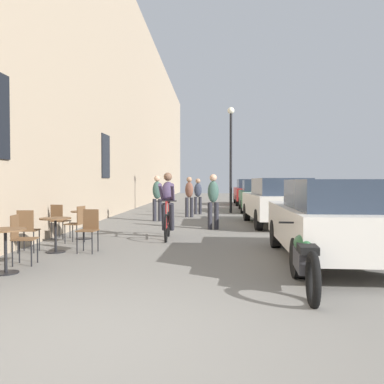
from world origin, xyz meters
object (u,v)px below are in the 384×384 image
at_px(pedestrian_far, 189,194).
at_px(cafe_chair_mid_toward_street, 89,227).
at_px(cafe_chair_near_toward_street, 21,236).
at_px(pedestrian_furthest, 198,194).
at_px(parked_motorcycle, 305,260).
at_px(parked_car_third, 258,195).
at_px(cyclist_on_bicycle, 168,207).
at_px(pedestrian_near, 213,198).
at_px(parked_car_fourth, 250,192).
at_px(pedestrian_mid, 157,196).
at_px(cafe_chair_far_toward_wall, 59,219).
at_px(parked_car_nearest, 331,219).
at_px(street_lamp, 231,146).
at_px(cafe_table_far, 84,219).
at_px(parked_car_second, 278,201).
at_px(cafe_chair_far_toward_street, 77,222).
at_px(cafe_table_mid, 55,227).
at_px(cafe_table_near, 5,241).
at_px(cafe_chair_mid_toward_wall, 27,228).

bearing_deg(pedestrian_far, cafe_chair_mid_toward_street, -101.40).
bearing_deg(cafe_chair_near_toward_street, cafe_chair_mid_toward_street, 58.22).
relative_size(cafe_chair_mid_toward_street, pedestrian_far, 0.54).
bearing_deg(pedestrian_furthest, parked_motorcycle, -81.05).
bearing_deg(parked_car_third, cyclist_on_bicycle, -110.20).
bearing_deg(pedestrian_far, pedestrian_near, -76.61).
xyz_separation_m(pedestrian_far, parked_car_fourth, (3.28, 8.53, -0.11)).
bearing_deg(cafe_chair_near_toward_street, pedestrian_near, 57.19).
bearing_deg(pedestrian_mid, cafe_chair_far_toward_wall, -111.94).
bearing_deg(parked_car_nearest, parked_motorcycle, -115.51).
relative_size(street_lamp, parked_car_nearest, 1.13).
relative_size(cafe_table_far, parked_car_second, 0.16).
height_order(cafe_chair_near_toward_street, parked_car_fourth, parked_car_fourth).
relative_size(pedestrian_far, pedestrian_furthest, 1.04).
relative_size(pedestrian_furthest, parked_car_fourth, 0.36).
height_order(cafe_chair_far_toward_street, cyclist_on_bicycle, cyclist_on_bicycle).
bearing_deg(parked_car_fourth, cafe_table_mid, -108.53).
distance_m(parked_car_second, parked_motorcycle, 7.95).
bearing_deg(cafe_chair_near_toward_street, cafe_chair_far_toward_street, 85.92).
xyz_separation_m(cafe_table_mid, parked_motorcycle, (4.55, -2.59, -0.12)).
height_order(cafe_table_mid, parked_motorcycle, parked_motorcycle).
bearing_deg(cyclist_on_bicycle, cafe_chair_far_toward_street, -155.79).
height_order(cafe_chair_far_toward_wall, street_lamp, street_lamp).
distance_m(cafe_chair_mid_toward_street, parked_motorcycle, 4.69).
bearing_deg(cafe_table_far, pedestrian_mid, 74.59).
bearing_deg(pedestrian_mid, parked_car_nearest, -59.66).
bearing_deg(cafe_table_mid, cafe_table_near, -91.64).
relative_size(cafe_table_mid, pedestrian_furthest, 0.45).
xyz_separation_m(cafe_table_mid, street_lamp, (4.12, 10.45, 2.59)).
bearing_deg(cafe_chair_far_toward_wall, parked_motorcycle, -40.42).
xyz_separation_m(cafe_table_far, pedestrian_far, (2.35, 6.27, 0.41)).
bearing_deg(pedestrian_mid, cafe_chair_far_toward_street, -102.72).
height_order(pedestrian_far, parked_car_second, pedestrian_far).
xyz_separation_m(pedestrian_far, street_lamp, (1.80, 2.28, 2.17)).
xyz_separation_m(cafe_chair_far_toward_wall, pedestrian_near, (3.94, 2.24, 0.44)).
relative_size(pedestrian_near, street_lamp, 0.35).
height_order(parked_car_nearest, parked_motorcycle, parked_car_nearest).
relative_size(cafe_chair_far_toward_street, parked_car_fourth, 0.20).
xyz_separation_m(cafe_chair_mid_toward_wall, parked_car_third, (6.07, 11.45, 0.27)).
bearing_deg(cafe_table_mid, cyclist_on_bicycle, 45.50).
bearing_deg(cafe_table_near, cafe_chair_near_toward_street, 96.51).
bearing_deg(parked_car_fourth, pedestrian_furthest, -112.82).
xyz_separation_m(cafe_chair_mid_toward_street, pedestrian_near, (2.61, 3.99, 0.44)).
height_order(cafe_table_near, parked_car_third, parked_car_third).
distance_m(cafe_chair_mid_toward_wall, cafe_table_far, 2.05).
distance_m(cafe_table_near, cafe_chair_near_toward_street, 0.67).
relative_size(cafe_table_mid, cafe_chair_far_toward_street, 0.81).
height_order(cafe_table_near, cyclist_on_bicycle, cyclist_on_bicycle).
relative_size(cafe_table_far, pedestrian_far, 0.43).
distance_m(pedestrian_mid, parked_car_nearest, 8.34).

